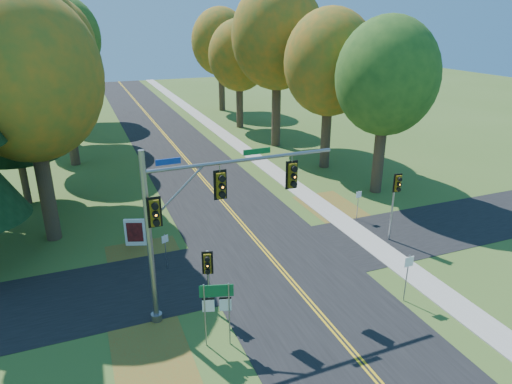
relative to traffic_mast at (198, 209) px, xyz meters
name	(u,v)px	position (x,y,z in m)	size (l,w,h in m)	color
ground	(289,278)	(4.78, 0.98, -5.01)	(160.00, 160.00, 0.00)	#3E5D20
road_main	(289,278)	(4.78, 0.98, -5.00)	(8.00, 160.00, 0.02)	black
road_cross	(273,260)	(4.78, 2.98, -5.00)	(60.00, 6.00, 0.02)	black
centerline_left	(287,278)	(4.68, 0.98, -4.98)	(0.10, 160.00, 0.01)	gold
centerline_right	(290,277)	(4.88, 0.98, -4.98)	(0.10, 160.00, 0.01)	gold
sidewalk_east	(389,256)	(10.98, 0.98, -4.98)	(1.60, 160.00, 0.06)	#9E998E
leaf_patch_w_near	(148,265)	(-1.72, 4.98, -5.00)	(4.00, 6.00, 0.00)	brown
leaf_patch_e	(341,214)	(11.58, 6.98, -5.00)	(3.50, 8.00, 0.00)	brown
leaf_patch_w_far	(151,353)	(-2.72, -2.02, -5.00)	(3.00, 5.00, 0.00)	brown
tree_w_a	(28,77)	(-6.35, 10.36, 4.48)	(8.00, 8.00, 14.15)	#38281C
tree_e_a	(387,77)	(16.35, 9.75, 3.52)	(7.20, 7.20, 12.73)	#38281C
tree_w_b	(22,52)	(-6.94, 17.27, 5.36)	(8.60, 8.60, 15.38)	#38281C
tree_e_b	(330,63)	(15.75, 16.56, 3.89)	(7.60, 7.60, 13.33)	#38281C
tree_w_c	(63,74)	(-4.76, 25.45, 2.94)	(6.80, 6.80, 11.91)	#38281C
tree_e_c	(278,37)	(14.66, 24.67, 5.65)	(8.80, 8.80, 15.79)	#38281C
tree_w_d	(54,45)	(-5.35, 34.16, 4.77)	(8.20, 8.20, 14.56)	#38281C
tree_e_d	(239,56)	(14.04, 33.85, 3.23)	(7.00, 7.00, 12.32)	#38281C
tree_w_e	(65,37)	(-4.14, 45.07, 5.07)	(8.40, 8.40, 14.97)	#38281C
tree_e_e	(221,42)	(15.25, 44.56, 4.18)	(7.80, 7.80, 13.74)	#38281C
pine_c	(2,63)	(-8.22, 16.98, 4.68)	(5.60, 5.60, 20.56)	#38281C
traffic_mast	(198,209)	(0.00, 0.00, 0.00)	(8.59, 0.77, 7.79)	gray
east_signal_pole	(396,191)	(12.21, 2.47, -1.79)	(0.49, 0.57, 4.25)	gray
ped_signal_pole	(208,267)	(0.22, -0.25, -2.70)	(0.48, 0.57, 3.10)	gray
route_sign_cluster	(217,302)	(-0.07, -2.50, -2.97)	(1.30, 0.42, 2.89)	gray
info_kiosk	(135,232)	(-1.95, 7.53, -4.18)	(1.18, 0.57, 1.66)	white
reg_sign_e_north	(358,200)	(12.06, 5.82, -3.61)	(0.39, 0.06, 2.04)	gray
reg_sign_e_south	(408,270)	(8.98, -2.82, -3.34)	(0.46, 0.07, 2.43)	gray
reg_sign_w	(165,245)	(-0.80, 4.29, -3.64)	(0.36, 0.17, 2.00)	gray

